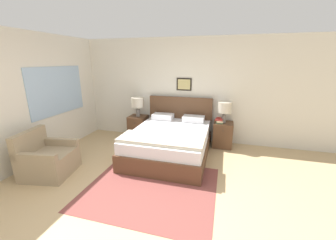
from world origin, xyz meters
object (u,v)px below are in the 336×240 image
(table_lamp_by_door, at_px, (224,108))
(table_lamp_near_window, at_px, (138,103))
(nightstand_by_door, at_px, (223,134))
(bed, at_px, (170,141))
(nightstand_near_window, at_px, (138,127))
(armchair, at_px, (48,160))

(table_lamp_by_door, bearing_deg, table_lamp_near_window, 180.00)
(nightstand_by_door, bearing_deg, bed, -143.98)
(nightstand_near_window, height_order, nightstand_by_door, same)
(nightstand_near_window, relative_size, table_lamp_by_door, 1.21)
(bed, height_order, armchair, bed)
(nightstand_near_window, height_order, table_lamp_by_door, table_lamp_by_door)
(bed, relative_size, nightstand_by_door, 3.42)
(table_lamp_near_window, xyz_separation_m, table_lamp_by_door, (2.20, 0.00, 0.00))
(nightstand_near_window, xyz_separation_m, table_lamp_by_door, (2.22, -0.02, 0.66))
(nightstand_by_door, xyz_separation_m, table_lamp_near_window, (-2.21, -0.02, 0.66))
(bed, xyz_separation_m, nightstand_near_window, (-1.11, 0.81, -0.02))
(armchair, height_order, table_lamp_by_door, table_lamp_by_door)
(bed, relative_size, table_lamp_near_window, 4.12)
(nightstand_by_door, distance_m, table_lamp_near_window, 2.31)
(bed, bearing_deg, nightstand_near_window, 143.98)
(nightstand_by_door, bearing_deg, armchair, -144.54)
(armchair, bearing_deg, table_lamp_near_window, 147.74)
(nightstand_near_window, relative_size, nightstand_by_door, 1.00)
(nightstand_near_window, height_order, table_lamp_near_window, table_lamp_near_window)
(table_lamp_near_window, height_order, table_lamp_by_door, same)
(bed, distance_m, nightstand_near_window, 1.38)
(bed, height_order, table_lamp_near_window, bed)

